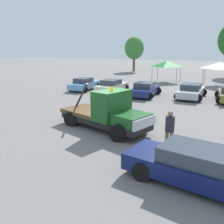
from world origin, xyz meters
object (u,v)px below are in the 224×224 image
person_near_truck (170,128)px  tree_left (134,48)px  parked_car_silver (191,91)px  canopy_tent_green (167,64)px  canopy_tent_white (220,65)px  tow_truck (108,114)px  parked_car_skyblue (84,84)px  parked_car_cream (112,86)px  parked_car_navy (145,89)px  foreground_car (200,168)px

person_near_truck → tree_left: bearing=34.2°
parked_car_silver → canopy_tent_green: size_ratio=1.49×
canopy_tent_white → tow_truck: bearing=-104.2°
canopy_tent_green → parked_car_skyblue: bearing=-124.1°
parked_car_cream → tree_left: size_ratio=0.70×
parked_car_cream → parked_car_navy: same height
foreground_car → parked_car_silver: (-2.08, 15.53, -0.00)m
parked_car_navy → canopy_tent_white: (6.27, 10.18, 1.80)m
parked_car_cream → canopy_tent_green: 10.98m
foreground_car → tree_left: 41.52m
parked_car_skyblue → tree_left: size_ratio=0.66×
parked_car_navy → canopy_tent_white: canopy_tent_white is taller
tow_truck → person_near_truck: (3.68, -1.44, 0.09)m
parked_car_skyblue → canopy_tent_green: canopy_tent_green is taller
foreground_car → parked_car_silver: bearing=109.4°
parked_car_cream → foreground_car: bearing=-143.1°
canopy_tent_green → tree_left: 15.70m
person_near_truck → canopy_tent_white: bearing=8.9°
person_near_truck → canopy_tent_green: 23.55m
tow_truck → tree_left: size_ratio=0.92×
parked_car_skyblue → canopy_tent_white: canopy_tent_white is taller
parked_car_silver → canopy_tent_white: (2.12, 9.36, 1.79)m
canopy_tent_white → tree_left: bearing=138.9°
foreground_car → tree_left: bearing=123.6°
parked_car_navy → person_near_truck: bearing=-158.2°
foreground_car → canopy_tent_white: canopy_tent_white is taller
parked_car_navy → parked_car_silver: 4.23m
parked_car_cream → canopy_tent_green: size_ratio=1.41×
tow_truck → canopy_tent_green: (-1.22, 21.55, 1.46)m
parked_car_skyblue → tree_left: tree_left is taller
parked_car_cream → canopy_tent_white: canopy_tent_white is taller
parked_car_cream → parked_car_silver: bearing=-84.9°
parked_car_cream → parked_car_silver: (7.89, 0.16, 0.00)m
parked_car_cream → parked_car_navy: bearing=-96.1°
parked_car_cream → canopy_tent_white: (10.01, 9.52, 1.80)m
parked_car_skyblue → parked_car_cream: 3.36m
parked_car_cream → canopy_tent_green: bearing=-15.0°
parked_car_skyblue → parked_car_silver: (11.25, 0.05, 0.00)m
parked_car_navy → tree_left: size_ratio=0.68×
tow_truck → parked_car_cream: (-4.74, 11.30, -0.32)m
foreground_car → canopy_tent_white: (0.04, 24.89, 1.79)m
tow_truck → canopy_tent_green: 21.63m
canopy_tent_green → tree_left: tree_left is taller
canopy_tent_green → tree_left: bearing=125.1°
parked_car_cream → tree_left: bearing=17.3°
canopy_tent_white → tree_left: 20.59m
foreground_car → canopy_tent_white: bearing=101.7°
person_near_truck → parked_car_silver: person_near_truck is taller
foreground_car → person_near_truck: size_ratio=3.01×
foreground_car → person_near_truck: person_near_truck is taller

